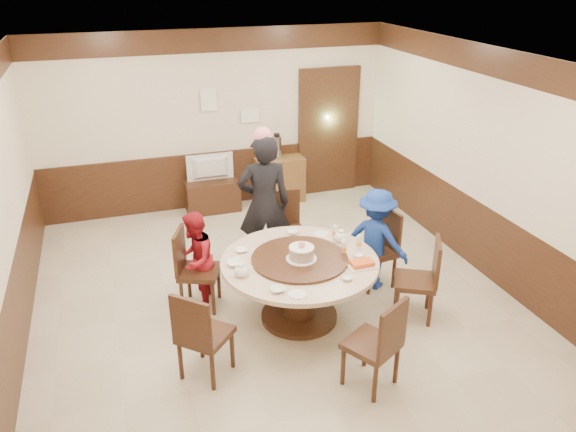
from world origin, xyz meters
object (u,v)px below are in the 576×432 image
object	(u,v)px
shrimp_platter	(362,264)
side_cabinet	(279,180)
person_blue	(376,239)
thermos	(277,147)
banquet_table	(299,277)
tv_stand	(212,195)
birthday_cake	(301,253)
television	(211,168)
person_red	(195,260)
person_standing	(264,204)

from	to	relation	value
shrimp_platter	side_cabinet	bearing A→B (deg)	86.15
person_blue	thermos	distance (m)	2.99
banquet_table	side_cabinet	size ratio (longest dim) A/B	2.15
person_blue	tv_stand	distance (m)	3.28
birthday_cake	television	bearing A→B (deg)	95.54
television	thermos	distance (m)	1.13
person_red	person_blue	size ratio (longest dim) A/B	0.90
person_blue	tv_stand	size ratio (longest dim) A/B	1.50
person_standing	television	size ratio (longest dim) A/B	2.45
person_red	birthday_cake	size ratio (longest dim) A/B	3.46
banquet_table	person_blue	bearing A→B (deg)	19.13
person_red	shrimp_platter	bearing A→B (deg)	81.05
person_standing	birthday_cake	size ratio (longest dim) A/B	5.47
birthday_cake	shrimp_platter	xyz separation A→B (m)	(0.57, -0.30, -0.08)
person_red	person_standing	bearing A→B (deg)	142.28
person_standing	thermos	xyz separation A→B (m)	(0.83, 2.12, 0.03)
person_standing	television	distance (m)	2.12
side_cabinet	shrimp_platter	bearing A→B (deg)	-93.85
banquet_table	birthday_cake	size ratio (longest dim) A/B	5.16
person_red	tv_stand	bearing A→B (deg)	-171.66
banquet_table	person_blue	size ratio (longest dim) A/B	1.35
banquet_table	person_standing	distance (m)	1.28
tv_stand	television	world-z (taller)	television
person_standing	thermos	world-z (taller)	person_standing
banquet_table	birthday_cake	xyz separation A→B (m)	(0.01, -0.04, 0.32)
person_standing	birthday_cake	distance (m)	1.26
person_standing	side_cabinet	xyz separation A→B (m)	(0.87, 2.12, -0.54)
person_red	tv_stand	world-z (taller)	person_red
person_blue	tv_stand	world-z (taller)	person_blue
shrimp_platter	banquet_table	bearing A→B (deg)	149.29
side_cabinet	person_standing	bearing A→B (deg)	-112.28
person_red	person_blue	xyz separation A→B (m)	(2.14, -0.29, 0.06)
thermos	person_standing	bearing A→B (deg)	-111.35
banquet_table	person_blue	distance (m)	1.18
person_blue	side_cabinet	bearing A→B (deg)	-33.99
person_blue	thermos	world-z (taller)	person_blue
tv_stand	thermos	distance (m)	1.30
television	side_cabinet	size ratio (longest dim) A/B	0.93
person_blue	birthday_cake	xyz separation A→B (m)	(-1.11, -0.43, 0.22)
television	tv_stand	bearing A→B (deg)	-0.00
shrimp_platter	television	bearing A→B (deg)	103.78
person_red	thermos	bearing A→B (deg)	169.18
banquet_table	person_red	distance (m)	1.23
tv_stand	side_cabinet	world-z (taller)	side_cabinet
person_standing	thermos	distance (m)	2.28
side_cabinet	banquet_table	bearing A→B (deg)	-103.87
person_red	thermos	size ratio (longest dim) A/B	3.03
banquet_table	shrimp_platter	distance (m)	0.71
shrimp_platter	person_red	bearing A→B (deg)	147.58
side_cabinet	television	bearing A→B (deg)	-178.50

